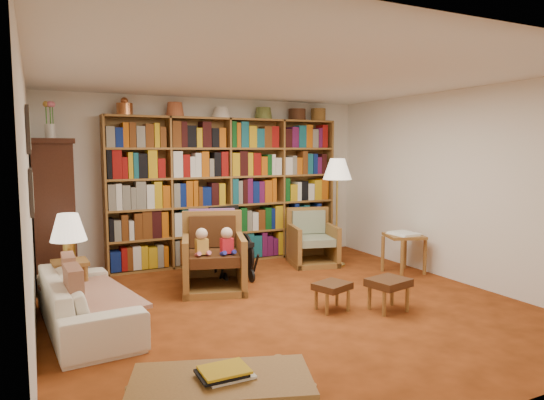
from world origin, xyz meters
TOP-DOWN VIEW (x-y plane):
  - floor at (0.00, 0.00)m, footprint 5.00×5.00m
  - ceiling at (0.00, 0.00)m, footprint 5.00×5.00m
  - wall_back at (0.00, 2.50)m, footprint 5.00×0.00m
  - wall_front at (0.00, -2.50)m, footprint 5.00×0.00m
  - wall_left at (-2.50, 0.00)m, footprint 0.00×5.00m
  - wall_right at (2.50, 0.00)m, footprint 0.00×5.00m
  - bookshelf at (0.20, 2.33)m, footprint 3.60×0.30m
  - curio_cabinet at (-2.25, 2.00)m, footprint 0.50×0.95m
  - framed_pictures at (-2.48, 0.30)m, footprint 0.03×0.52m
  - sofa at (-2.05, 0.31)m, footprint 1.88×0.86m
  - sofa_throw at (-2.00, 0.31)m, footprint 0.94×1.41m
  - cushion_left at (-2.18, 0.66)m, footprint 0.12×0.38m
  - cushion_right at (-2.18, -0.04)m, footprint 0.15×0.41m
  - side_table_lamp at (-2.15, 0.97)m, footprint 0.38×0.38m
  - table_lamp at (-2.15, 0.97)m, footprint 0.38×0.38m
  - armchair_leather at (-0.52, 1.06)m, footprint 0.98×0.99m
  - armchair_sage at (1.27, 1.68)m, footprint 0.83×0.85m
  - wheelchair at (-0.14, 1.47)m, footprint 0.56×0.77m
  - floor_lamp at (1.55, 1.37)m, footprint 0.42×0.42m
  - side_table_papers at (2.15, 0.59)m, footprint 0.61×0.61m
  - footstool_a at (0.37, -0.32)m, footprint 0.44×0.41m
  - footstool_b at (0.91, -0.58)m, footprint 0.48×0.43m
  - coffee_table at (-1.50, -1.99)m, footprint 1.19×0.85m

SIDE VIEW (x-z plane):
  - floor at x=0.00m, z-range 0.00..0.00m
  - footstool_a at x=0.37m, z-range 0.10..0.40m
  - sofa at x=-2.05m, z-range 0.00..0.53m
  - footstool_b at x=0.91m, z-range 0.11..0.46m
  - sofa_throw at x=-2.00m, z-range 0.28..0.32m
  - armchair_sage at x=1.27m, z-range -0.10..0.73m
  - coffee_table at x=-1.50m, z-range 0.12..0.56m
  - side_table_lamp at x=-2.15m, z-range 0.12..0.65m
  - armchair_leather at x=-0.52m, z-range -0.09..0.88m
  - wheelchair at x=-0.14m, z-range -0.04..0.91m
  - cushion_left at x=-2.18m, z-range 0.26..0.64m
  - cushion_right at x=-2.18m, z-range 0.25..0.65m
  - side_table_papers at x=2.15m, z-range 0.17..0.74m
  - table_lamp at x=-2.15m, z-range 0.63..1.14m
  - curio_cabinet at x=-2.25m, z-range -0.25..2.15m
  - bookshelf at x=0.20m, z-range -0.04..2.38m
  - wall_back at x=0.00m, z-range -1.25..3.75m
  - wall_front at x=0.00m, z-range -1.25..3.75m
  - wall_left at x=-2.50m, z-range -1.25..3.75m
  - wall_right at x=2.50m, z-range -1.25..3.75m
  - floor_lamp at x=1.55m, z-range 0.58..2.18m
  - framed_pictures at x=-2.48m, z-range 1.14..2.11m
  - ceiling at x=0.00m, z-range 2.50..2.50m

